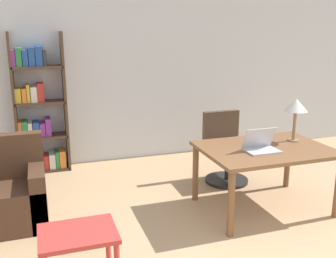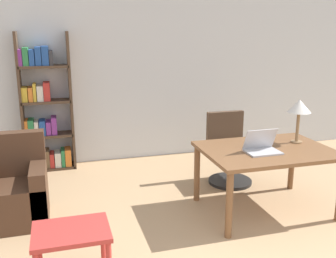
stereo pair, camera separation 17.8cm
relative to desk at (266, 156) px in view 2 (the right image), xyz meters
The scene contains 8 objects.
wall_back 2.57m from the desk, 112.72° to the left, with size 8.00×0.06×2.70m.
desk is the anchor object (origin of this frame).
laptop 0.21m from the desk, 141.67° to the right, with size 0.36×0.26×0.25m.
table_lamp 0.69m from the desk, 15.93° to the left, with size 0.27×0.27×0.50m.
office_chair 0.94m from the desk, 91.31° to the left, with size 0.57×0.57×0.93m.
side_table_blue 2.31m from the desk, 158.75° to the right, with size 0.59×0.45×0.51m.
armchair 2.75m from the desk, 169.31° to the left, with size 0.68×0.66×0.93m.
bookshelf 3.16m from the desk, 138.56° to the left, with size 0.71×0.28×1.97m.
Camera 2 is at (-1.22, -1.39, 2.00)m, focal length 42.00 mm.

